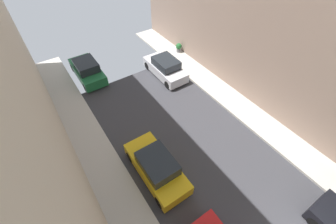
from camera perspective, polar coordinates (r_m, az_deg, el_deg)
parked_car_left_2 at (r=12.03m, az=-2.96°, el=-14.09°), size 1.78×4.20×1.57m
parked_car_left_3 at (r=19.16m, az=-20.24°, el=10.18°), size 1.78×4.20×1.57m
parked_car_right_2 at (r=18.28m, az=-0.70°, el=11.42°), size 1.78×4.20×1.57m
potted_plant_2 at (r=21.25m, az=2.81°, el=16.46°), size 0.56×0.56×0.84m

